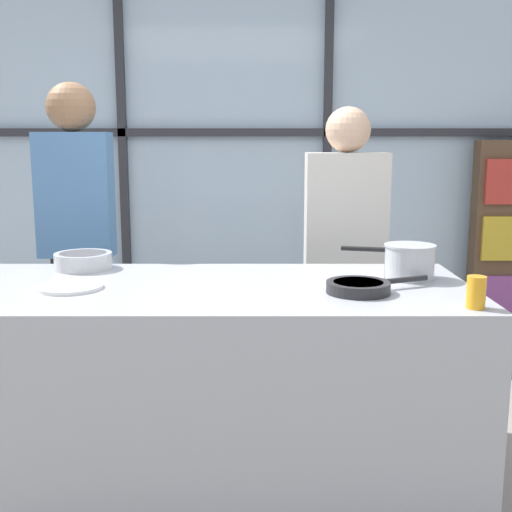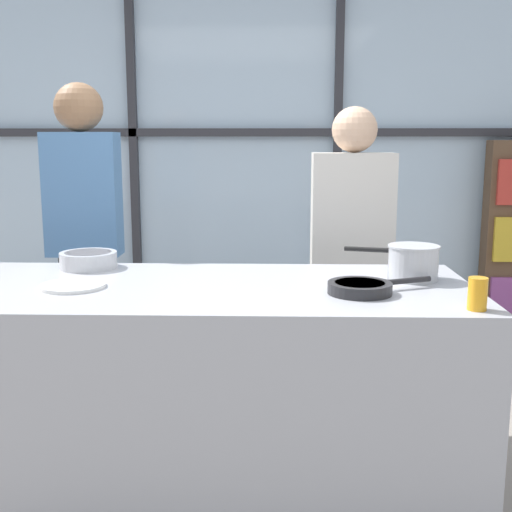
{
  "view_description": "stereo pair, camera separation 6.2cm",
  "coord_description": "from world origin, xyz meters",
  "px_view_note": "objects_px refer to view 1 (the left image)",
  "views": [
    {
      "loc": [
        0.23,
        -2.47,
        1.48
      ],
      "look_at": [
        0.22,
        0.1,
        1.02
      ],
      "focal_mm": 45.0,
      "sensor_mm": 36.0,
      "label": 1
    },
    {
      "loc": [
        0.29,
        -2.47,
        1.48
      ],
      "look_at": [
        0.22,
        0.1,
        1.02
      ],
      "focal_mm": 45.0,
      "sensor_mm": 36.0,
      "label": 2
    }
  ],
  "objects_px": {
    "saucepan": "(412,261)",
    "mixing_bowl": "(86,260)",
    "spectator_far_left": "(80,225)",
    "white_plate": "(73,287)",
    "spectator_center_left": "(348,245)",
    "juice_glass_near": "(479,293)",
    "frying_pan": "(362,287)"
  },
  "relations": [
    {
      "from": "white_plate",
      "to": "mixing_bowl",
      "type": "bearing_deg",
      "value": 97.31
    },
    {
      "from": "saucepan",
      "to": "mixing_bowl",
      "type": "distance_m",
      "value": 1.41
    },
    {
      "from": "spectator_center_left",
      "to": "white_plate",
      "type": "relative_size",
      "value": 6.6
    },
    {
      "from": "mixing_bowl",
      "to": "juice_glass_near",
      "type": "relative_size",
      "value": 2.26
    },
    {
      "from": "white_plate",
      "to": "saucepan",
      "type": "bearing_deg",
      "value": 7.75
    },
    {
      "from": "spectator_far_left",
      "to": "spectator_center_left",
      "type": "distance_m",
      "value": 1.4
    },
    {
      "from": "spectator_center_left",
      "to": "juice_glass_near",
      "type": "xyz_separation_m",
      "value": [
        0.28,
        -1.19,
        0.03
      ]
    },
    {
      "from": "mixing_bowl",
      "to": "juice_glass_near",
      "type": "xyz_separation_m",
      "value": [
        1.52,
        -0.68,
        0.02
      ]
    },
    {
      "from": "saucepan",
      "to": "white_plate",
      "type": "height_order",
      "value": "saucepan"
    },
    {
      "from": "spectator_far_left",
      "to": "saucepan",
      "type": "relative_size",
      "value": 4.64
    },
    {
      "from": "spectator_center_left",
      "to": "mixing_bowl",
      "type": "height_order",
      "value": "spectator_center_left"
    },
    {
      "from": "spectator_center_left",
      "to": "mixing_bowl",
      "type": "bearing_deg",
      "value": 22.39
    },
    {
      "from": "frying_pan",
      "to": "white_plate",
      "type": "height_order",
      "value": "frying_pan"
    },
    {
      "from": "spectator_far_left",
      "to": "juice_glass_near",
      "type": "xyz_separation_m",
      "value": [
        1.68,
        -1.19,
        -0.07
      ]
    },
    {
      "from": "spectator_center_left",
      "to": "juice_glass_near",
      "type": "height_order",
      "value": "spectator_center_left"
    },
    {
      "from": "saucepan",
      "to": "white_plate",
      "type": "distance_m",
      "value": 1.36
    },
    {
      "from": "saucepan",
      "to": "mixing_bowl",
      "type": "xyz_separation_m",
      "value": [
        -1.4,
        0.21,
        -0.04
      ]
    },
    {
      "from": "frying_pan",
      "to": "mixing_bowl",
      "type": "height_order",
      "value": "mixing_bowl"
    },
    {
      "from": "spectator_center_left",
      "to": "juice_glass_near",
      "type": "distance_m",
      "value": 1.22
    },
    {
      "from": "white_plate",
      "to": "spectator_far_left",
      "type": "bearing_deg",
      "value": 103.44
    },
    {
      "from": "spectator_center_left",
      "to": "white_plate",
      "type": "bearing_deg",
      "value": 37.14
    },
    {
      "from": "spectator_center_left",
      "to": "frying_pan",
      "type": "distance_m",
      "value": 0.96
    },
    {
      "from": "saucepan",
      "to": "mixing_bowl",
      "type": "relative_size",
      "value": 1.51
    },
    {
      "from": "spectator_far_left",
      "to": "juice_glass_near",
      "type": "distance_m",
      "value": 2.06
    },
    {
      "from": "juice_glass_near",
      "to": "white_plate",
      "type": "bearing_deg",
      "value": 168.8
    },
    {
      "from": "frying_pan",
      "to": "saucepan",
      "type": "xyz_separation_m",
      "value": [
        0.24,
        0.25,
        0.05
      ]
    },
    {
      "from": "spectator_center_left",
      "to": "white_plate",
      "type": "height_order",
      "value": "spectator_center_left"
    },
    {
      "from": "frying_pan",
      "to": "mixing_bowl",
      "type": "xyz_separation_m",
      "value": [
        -1.16,
        0.45,
        0.02
      ]
    },
    {
      "from": "saucepan",
      "to": "juice_glass_near",
      "type": "relative_size",
      "value": 3.42
    },
    {
      "from": "spectator_center_left",
      "to": "white_plate",
      "type": "distance_m",
      "value": 1.49
    },
    {
      "from": "frying_pan",
      "to": "juice_glass_near",
      "type": "height_order",
      "value": "juice_glass_near"
    },
    {
      "from": "spectator_far_left",
      "to": "spectator_center_left",
      "type": "xyz_separation_m",
      "value": [
        1.4,
        -0.0,
        -0.1
      ]
    }
  ]
}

